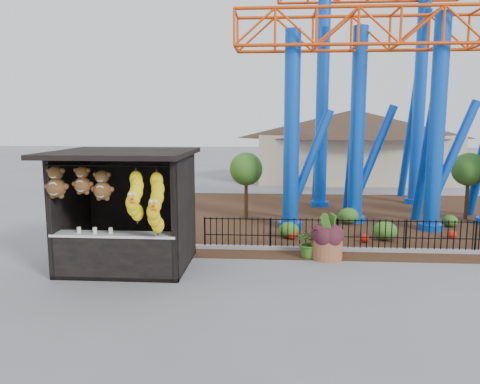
# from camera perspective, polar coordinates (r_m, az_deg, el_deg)

# --- Properties ---
(ground) EXTENTS (120.00, 120.00, 0.00)m
(ground) POSITION_cam_1_polar(r_m,az_deg,el_deg) (11.48, -0.45, -11.06)
(ground) COLOR slate
(ground) RESTS_ON ground
(mulch_bed) EXTENTS (18.00, 12.00, 0.02)m
(mulch_bed) POSITION_cam_1_polar(r_m,az_deg,el_deg) (19.42, 13.31, -3.05)
(mulch_bed) COLOR #331E11
(mulch_bed) RESTS_ON ground
(curb) EXTENTS (18.00, 0.18, 0.12)m
(curb) POSITION_cam_1_polar(r_m,az_deg,el_deg) (14.63, 16.44, -6.81)
(curb) COLOR gray
(curb) RESTS_ON ground
(prize_booth) EXTENTS (3.50, 3.40, 3.12)m
(prize_booth) POSITION_cam_1_polar(r_m,az_deg,el_deg) (12.52, -13.93, -2.40)
(prize_booth) COLOR black
(prize_booth) RESTS_ON ground
(picket_fence) EXTENTS (12.20, 0.06, 1.00)m
(picket_fence) POSITION_cam_1_polar(r_m,az_deg,el_deg) (14.75, 19.95, -5.10)
(picket_fence) COLOR black
(picket_fence) RESTS_ON ground
(roller_coaster) EXTENTS (11.00, 6.37, 10.82)m
(roller_coaster) POSITION_cam_1_polar(r_m,az_deg,el_deg) (19.64, 17.23, 15.80)
(roller_coaster) COLOR blue
(roller_coaster) RESTS_ON ground
(terracotta_planter) EXTENTS (1.02, 1.02, 0.57)m
(terracotta_planter) POSITION_cam_1_polar(r_m,az_deg,el_deg) (13.56, 10.54, -6.85)
(terracotta_planter) COLOR #975837
(terracotta_planter) RESTS_ON ground
(planter_foliage) EXTENTS (0.70, 0.70, 0.64)m
(planter_foliage) POSITION_cam_1_polar(r_m,az_deg,el_deg) (13.41, 10.61, -4.37)
(planter_foliage) COLOR #36151C
(planter_foliage) RESTS_ON terracotta_planter
(potted_plant) EXTENTS (1.04, 0.98, 0.91)m
(potted_plant) POSITION_cam_1_polar(r_m,az_deg,el_deg) (13.55, 8.51, -6.05)
(potted_plant) COLOR #1C5719
(potted_plant) RESTS_ON ground
(landscaping) EXTENTS (7.46, 3.57, 0.62)m
(landscaping) POSITION_cam_1_polar(r_m,az_deg,el_deg) (16.89, 16.26, -3.95)
(landscaping) COLOR #2F5F1C
(landscaping) RESTS_ON mulch_bed
(pavilion) EXTENTS (15.00, 15.00, 4.80)m
(pavilion) POSITION_cam_1_polar(r_m,az_deg,el_deg) (31.21, 13.65, 6.94)
(pavilion) COLOR #BFAD8C
(pavilion) RESTS_ON ground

